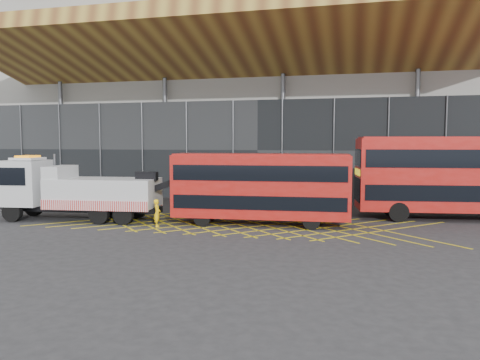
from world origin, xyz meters
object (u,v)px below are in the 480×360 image
(recovery_truck, at_px, (73,190))
(bus_towed, at_px, (260,186))
(worker, at_px, (157,213))
(bus_second, at_px, (462,174))

(recovery_truck, height_order, bus_towed, bus_towed)
(recovery_truck, relative_size, bus_towed, 1.13)
(recovery_truck, distance_m, worker, 5.88)
(bus_second, relative_size, worker, 8.21)
(recovery_truck, bearing_deg, bus_second, 8.73)
(recovery_truck, height_order, worker, recovery_truck)
(recovery_truck, bearing_deg, worker, -13.72)
(worker, bearing_deg, bus_towed, -89.98)
(bus_towed, relative_size, worker, 6.59)
(bus_towed, relative_size, bus_second, 0.80)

